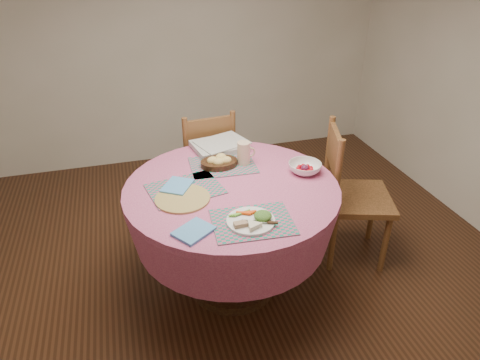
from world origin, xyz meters
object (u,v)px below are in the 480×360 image
object	(u,v)px
latte_mug	(244,153)
bread_bowl	(219,162)
dining_table	(232,214)
chair_right	(350,192)
wicker_trivet	(183,198)
dinner_plate	(253,220)
chair_back	(206,163)
fruit_bowl	(305,168)

from	to	relation	value
latte_mug	bread_bowl	bearing A→B (deg)	175.95
latte_mug	dining_table	bearing A→B (deg)	-121.15
chair_right	wicker_trivet	bearing A→B (deg)	116.36
chair_right	bread_bowl	distance (m)	0.92
dining_table	wicker_trivet	xyz separation A→B (m)	(-0.29, -0.07, 0.20)
chair_right	dinner_plate	world-z (taller)	chair_right
dining_table	chair_back	distance (m)	0.83
bread_bowl	fruit_bowl	xyz separation A→B (m)	(0.48, -0.22, -0.00)
chair_back	wicker_trivet	xyz separation A→B (m)	(-0.31, -0.89, 0.27)
chair_right	bread_bowl	world-z (taller)	chair_right
chair_right	dinner_plate	bearing A→B (deg)	138.14
dining_table	latte_mug	world-z (taller)	latte_mug
bread_bowl	latte_mug	bearing A→B (deg)	-4.05
dining_table	wicker_trivet	world-z (taller)	wicker_trivet
fruit_bowl	chair_back	bearing A→B (deg)	119.75
chair_right	bread_bowl	bearing A→B (deg)	98.11
chair_back	fruit_bowl	world-z (taller)	chair_back
chair_back	fruit_bowl	bearing A→B (deg)	114.35
latte_mug	fruit_bowl	size ratio (longest dim) A/B	0.55
dining_table	latte_mug	distance (m)	0.39
wicker_trivet	fruit_bowl	xyz separation A→B (m)	(0.76, 0.10, 0.02)
dinner_plate	latte_mug	world-z (taller)	latte_mug
chair_back	dinner_plate	distance (m)	1.25
chair_back	bread_bowl	distance (m)	0.65
dining_table	dinner_plate	bearing A→B (deg)	-89.49
dinner_plate	fruit_bowl	bearing A→B (deg)	42.41
dining_table	wicker_trivet	size ratio (longest dim) A/B	4.13
chair_back	latte_mug	size ratio (longest dim) A/B	6.45
dinner_plate	fruit_bowl	size ratio (longest dim) A/B	0.94
chair_right	fruit_bowl	bearing A→B (deg)	117.68
fruit_bowl	bread_bowl	bearing A→B (deg)	155.75
dining_table	latte_mug	size ratio (longest dim) A/B	8.65
chair_back	fruit_bowl	distance (m)	0.96
chair_back	bread_bowl	bearing A→B (deg)	82.02
wicker_trivet	fruit_bowl	size ratio (longest dim) A/B	1.15
dining_table	chair_back	size ratio (longest dim) A/B	1.34
dinner_plate	chair_back	bearing A→B (deg)	89.52
wicker_trivet	latte_mug	bearing A→B (deg)	34.87
dinner_plate	bread_bowl	bearing A→B (deg)	91.41
bread_bowl	wicker_trivet	bearing A→B (deg)	-131.70
chair_right	dining_table	bearing A→B (deg)	114.73
chair_right	dinner_plate	size ratio (longest dim) A/B	3.96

